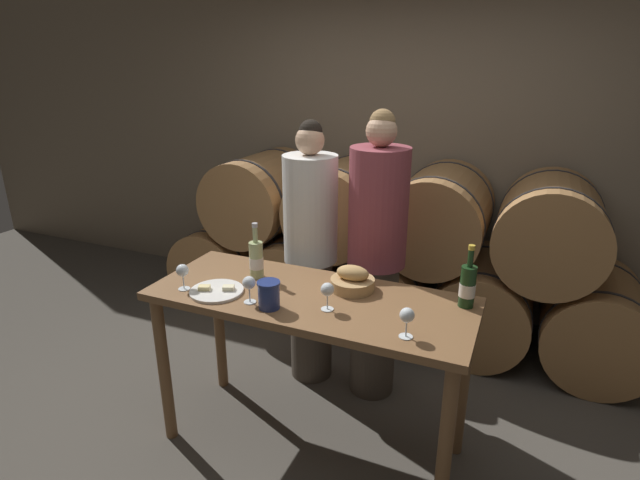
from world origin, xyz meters
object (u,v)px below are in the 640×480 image
wine_glass_left (249,284)px  wine_bottle_white (256,259)px  wine_bottle_red (468,286)px  wine_glass_center (327,291)px  person_left (311,255)px  wine_glass_right (407,316)px  bread_basket (353,281)px  tasting_table (310,320)px  person_right (376,260)px  cheese_plate (217,291)px  blue_crock (269,294)px  wine_glass_far_left (182,271)px

wine_glass_left → wine_bottle_white: bearing=113.6°
wine_bottle_red → wine_glass_center: (-0.59, -0.29, -0.01)m
person_left → wine_glass_right: bearing=-45.1°
wine_bottle_white → wine_glass_center: size_ratio=2.24×
bread_basket → wine_glass_center: wine_glass_center is taller
tasting_table → wine_glass_right: size_ratio=11.93×
wine_bottle_white → bread_basket: size_ratio=1.36×
wine_glass_center → wine_glass_right: bearing=-13.6°
person_right → bread_basket: person_right is taller
tasting_table → wine_glass_right: bearing=-20.5°
wine_bottle_white → wine_glass_right: (0.89, -0.29, -0.01)m
wine_glass_right → wine_glass_left: bearing=178.7°
cheese_plate → wine_glass_left: 0.23m
wine_bottle_red → wine_glass_center: 0.66m
person_left → wine_glass_center: person_left is taller
wine_bottle_red → bread_basket: (-0.56, -0.04, -0.06)m
person_left → wine_bottle_white: person_left is taller
cheese_plate → wine_glass_center: (0.58, 0.05, 0.09)m
blue_crock → wine_glass_left: (-0.11, 0.01, 0.03)m
person_left → bread_basket: person_left is taller
person_right → wine_bottle_white: bearing=-134.3°
tasting_table → wine_glass_center: bearing=-37.1°
person_left → wine_bottle_red: (1.00, -0.42, 0.15)m
bread_basket → cheese_plate: size_ratio=0.83×
blue_crock → wine_glass_far_left: 0.50m
cheese_plate → blue_crock: bearing=-7.1°
wine_glass_far_left → blue_crock: bearing=-0.7°
wine_bottle_white → person_left: bearing=81.1°
wine_bottle_red → wine_glass_far_left: (-1.35, -0.38, -0.01)m
bread_basket → cheese_plate: 0.69m
wine_glass_left → wine_glass_center: same height
cheese_plate → wine_glass_left: size_ratio=1.99×
bread_basket → cheese_plate: (-0.62, -0.30, -0.04)m
wine_bottle_white → blue_crock: size_ratio=2.27×
blue_crock → wine_glass_right: bearing=-0.5°
cheese_plate → wine_glass_far_left: size_ratio=1.99×
blue_crock → wine_glass_left: wine_glass_left is taller
bread_basket → wine_glass_center: size_ratio=1.65×
blue_crock → cheese_plate: blue_crock is taller
tasting_table → wine_glass_far_left: wine_glass_far_left is taller
person_right → wine_bottle_red: size_ratio=5.74×
cheese_plate → wine_glass_far_left: 0.20m
bread_basket → wine_glass_left: (-0.40, -0.33, 0.05)m
tasting_table → wine_glass_far_left: bearing=-163.0°
wine_glass_far_left → tasting_table: bearing=17.0°
wine_bottle_red → cheese_plate: (-1.17, -0.34, -0.10)m
cheese_plate → wine_glass_center: bearing=5.0°
wine_bottle_red → bread_basket: size_ratio=1.37×
cheese_plate → person_left: bearing=77.4°
blue_crock → wine_glass_far_left: bearing=179.3°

